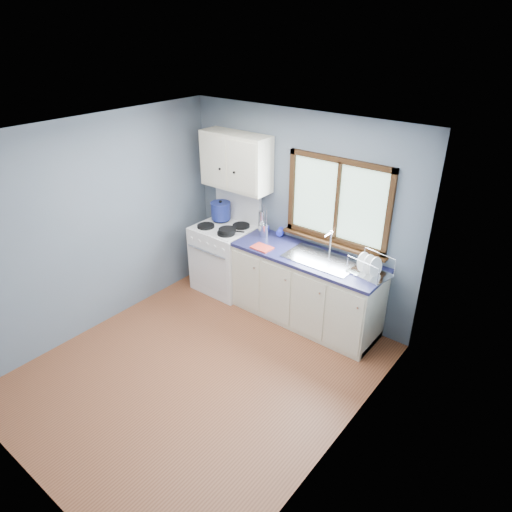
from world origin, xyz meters
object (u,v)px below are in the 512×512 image
Objects in this scene: base_cabinets at (305,292)px; thermos at (261,223)px; sink at (320,264)px; dish_rack at (370,269)px; skillet at (227,230)px; gas_range at (225,256)px; utensil_crock at (264,230)px; stockpot at (221,210)px.

thermos reaches higher than base_cabinets.
dish_rack is (0.58, 0.04, 0.12)m from sink.
dish_rack is (1.56, -0.09, -0.10)m from thermos.
sink is 2.35× the size of skillet.
gas_range is 1.62× the size of sink.
sink is 1.78× the size of dish_rack.
skillet is (0.19, -0.14, 0.49)m from gas_range.
gas_range reaches higher than utensil_crock.
stockpot reaches higher than skillet.
stockpot reaches higher than sink.
dish_rack is at bearing 1.72° from gas_range.
stockpot is at bearing 118.22° from skillet.
stockpot is 0.68m from thermos.
base_cabinets is at bearing -166.28° from dish_rack.
sink is 1.31m from skillet.
thermos is 1.56m from dish_rack.
utensil_crock reaches higher than stockpot.
base_cabinets is (1.31, 0.02, -0.08)m from gas_range.
thermos is at bearing -172.76° from dish_rack.
skillet is (-1.11, -0.16, 0.57)m from base_cabinets.
gas_range reaches higher than skillet.
stockpot is 0.68× the size of dish_rack.
sink is 0.60m from dish_rack.
sink is 1.01m from thermos.
sink is 0.92m from utensil_crock.
thermos is at bearing 172.30° from sink.
base_cabinets is 5.97× the size of thermos.
base_cabinets is at bearing -9.39° from thermos.
skillet is 0.87× the size of utensil_crock.
dish_rack is (2.07, 0.06, 0.48)m from gas_range.
skillet is 0.44m from thermos.
dish_rack is (1.88, 0.21, -0.00)m from skillet.
thermos is at bearing 162.35° from utensil_crock.
sink is at bearing -0.13° from base_cabinets.
skillet is 1.15× the size of thermos.
skillet is 0.46m from stockpot.
gas_range reaches higher than base_cabinets.
skillet is 1.89m from dish_rack.
gas_range reaches higher than stockpot.
stockpot reaches higher than base_cabinets.
dish_rack is at bearing -2.55° from utensil_crock.
base_cabinets is 0.95m from dish_rack.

